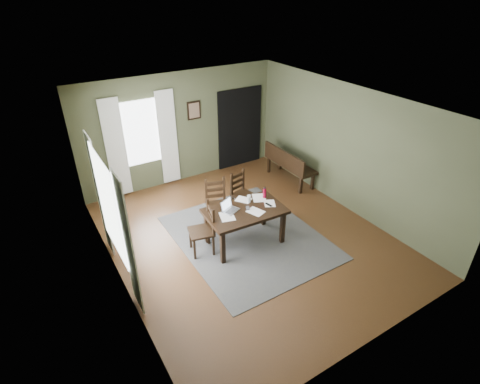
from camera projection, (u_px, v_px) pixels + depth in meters
ground at (248, 237)px, 7.50m from camera, size 5.00×6.00×0.01m
room_shell at (249, 155)px, 6.60m from camera, size 5.02×6.02×2.71m
rug at (248, 237)px, 7.50m from camera, size 2.60×3.20×0.01m
dining_table at (245, 214)px, 7.03m from camera, size 1.53×0.97×0.74m
chair_end at (204, 230)px, 6.88m from camera, size 0.53×0.52×1.00m
chair_back_left at (217, 203)px, 7.68m from camera, size 0.55×0.55×1.00m
chair_back_right at (242, 193)px, 8.11m from camera, size 0.50×0.50×0.94m
bench at (288, 163)px, 9.31m from camera, size 0.49×1.53×0.86m
laptop at (229, 208)px, 6.95m from camera, size 0.38×0.35×0.21m
computer_mouse at (248, 208)px, 7.01m from camera, size 0.09×0.11×0.03m
tv_remote at (269, 205)px, 7.13m from camera, size 0.07×0.16×0.02m
drinking_glass at (249, 199)px, 7.20m from camera, size 0.08×0.08×0.15m
water_bottle at (264, 193)px, 7.33m from camera, size 0.09×0.09×0.23m
paper_a at (227, 216)px, 6.80m from camera, size 0.33×0.39×0.00m
paper_b at (270, 203)px, 7.18m from camera, size 0.30×0.33×0.00m
paper_c at (243, 200)px, 7.30m from camera, size 0.35×0.37×0.00m
paper_d at (259, 198)px, 7.36m from camera, size 0.36×0.40×0.00m
paper_e at (256, 212)px, 6.93m from camera, size 0.32×0.37×0.00m
window_left at (108, 206)px, 5.80m from camera, size 0.01×1.30×1.70m
window_back at (141, 133)px, 8.51m from camera, size 1.00×0.01×1.50m
curtain_left_near at (129, 246)px, 5.33m from camera, size 0.03×0.48×2.30m
curtain_left_far at (100, 196)px, 6.54m from camera, size 0.03×0.48×2.30m
curtain_back_left at (116, 149)px, 8.33m from camera, size 0.44×0.03×2.30m
curtain_back_right at (168, 138)px, 8.89m from camera, size 0.44×0.03×2.30m
framed_picture at (194, 110)px, 8.97m from camera, size 0.34×0.03×0.44m
doorway_back at (240, 128)px, 9.92m from camera, size 1.30×0.03×2.10m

